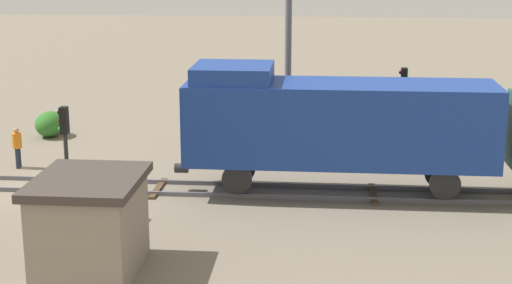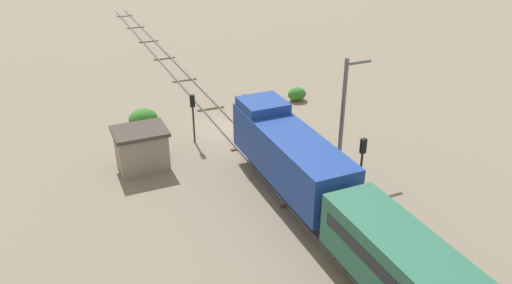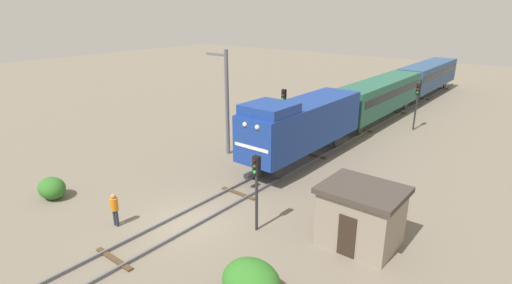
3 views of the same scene
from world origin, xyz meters
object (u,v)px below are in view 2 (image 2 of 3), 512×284
locomotive (288,152)px  traffic_signal_near (193,110)px  worker_near_track (244,101)px  catenary_mast (344,109)px  traffic_signal_mid (362,159)px  relay_hut (141,148)px

locomotive → traffic_signal_near: size_ratio=3.06×
worker_near_track → catenary_mast: size_ratio=0.23×
worker_near_track → traffic_signal_near: bearing=107.8°
traffic_signal_mid → relay_hut: bearing=-41.3°
worker_near_track → catenary_mast: 11.64m
traffic_signal_near → catenary_mast: 10.89m
traffic_signal_mid → catenary_mast: (-1.67, -4.66, 1.04)m
traffic_signal_near → catenary_mast: (-8.27, 6.97, 1.32)m
traffic_signal_mid → relay_hut: 14.59m
traffic_signal_near → worker_near_track: traffic_signal_near is taller
locomotive → traffic_signal_near: (3.20, -8.89, -0.13)m
catenary_mast → relay_hut: (12.57, -4.92, -2.57)m
locomotive → relay_hut: bearing=-42.4°
locomotive → traffic_signal_near: bearing=-70.2°
locomotive → worker_near_track: (-2.40, -12.85, -1.78)m
traffic_signal_near → locomotive: bearing=109.8°
worker_near_track → relay_hut: (9.90, 6.01, 0.40)m
locomotive → traffic_signal_mid: 4.37m
locomotive → worker_near_track: locomotive is taller
relay_hut → locomotive: bearing=137.6°
traffic_signal_mid → catenary_mast: 5.06m
traffic_signal_near → worker_near_track: 7.06m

